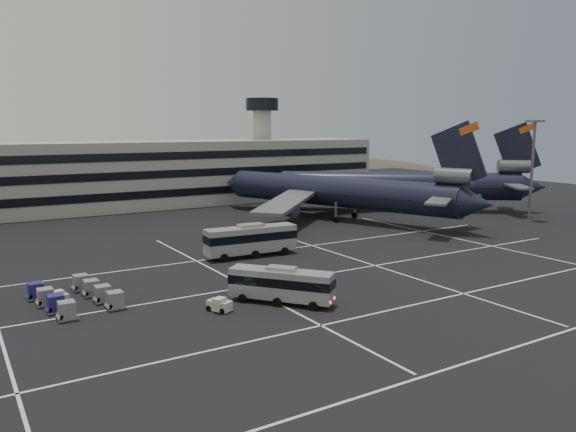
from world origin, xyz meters
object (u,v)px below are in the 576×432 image
at_px(bus_near, 281,283).
at_px(bus_far, 251,239).
at_px(tug_a, 59,297).
at_px(trijet_main, 339,192).
at_px(uld_cluster, 74,296).

bearing_deg(bus_near, bus_far, 31.43).
distance_m(bus_near, tug_a, 21.87).
xyz_separation_m(trijet_main, bus_far, (-28.09, -18.12, -2.85)).
xyz_separation_m(trijet_main, tug_a, (-53.51, -25.93, -4.65)).
distance_m(tug_a, uld_cluster, 1.68).
xyz_separation_m(tug_a, uld_cluster, (1.22, -1.14, 0.22)).
xyz_separation_m(bus_near, bus_far, (6.93, 19.39, 0.40)).
xyz_separation_m(bus_near, tug_a, (-18.50, 11.59, -1.40)).
height_order(trijet_main, bus_far, trijet_main).
height_order(bus_near, bus_far, bus_far).
bearing_deg(bus_far, trijet_main, -52.97).
distance_m(bus_near, uld_cluster, 20.23).
bearing_deg(trijet_main, tug_a, -174.06).
bearing_deg(bus_far, tug_a, 111.26).
distance_m(trijet_main, bus_near, 51.42).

